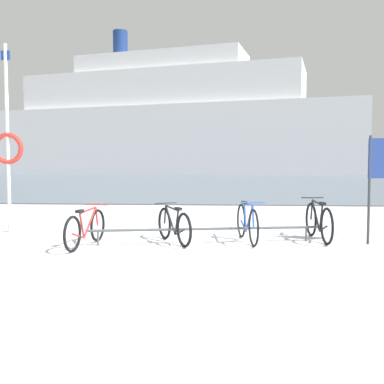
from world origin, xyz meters
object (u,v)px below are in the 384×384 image
bicycle_2 (247,223)px  ferry_ship (168,124)px  bicycle_3 (318,222)px  info_sign (381,171)px  bicycle_1 (174,225)px  rescue_post (8,143)px  bicycle_0 (86,228)px

bicycle_2 → ferry_ship: ferry_ship is taller
bicycle_3 → info_sign: info_sign is taller
info_sign → ferry_ship: bearing=100.7°
bicycle_1 → rescue_post: 4.28m
bicycle_0 → bicycle_2: (2.98, 0.71, 0.03)m
ferry_ship → bicycle_1: bearing=-83.0°
bicycle_1 → bicycle_2: 1.43m
bicycle_1 → ferry_ship: 60.61m
info_sign → ferry_ship: ferry_ship is taller
bicycle_2 → bicycle_3: 1.45m
bicycle_2 → rescue_post: bearing=170.3°
bicycle_2 → rescue_post: rescue_post is taller
bicycle_0 → ferry_ship: ferry_ship is taller
bicycle_0 → ferry_ship: 60.91m
bicycle_0 → bicycle_1: bicycle_1 is taller
rescue_post → ferry_ship: ferry_ship is taller
bicycle_2 → bicycle_3: (1.42, 0.27, 0.00)m
bicycle_0 → rescue_post: bearing=144.3°
bicycle_2 → bicycle_1: bearing=-170.7°
bicycle_3 → ferry_ship: bearing=99.7°
bicycle_1 → rescue_post: size_ratio=0.35×
bicycle_0 → ferry_ship: (-5.74, 60.23, 7.04)m
ferry_ship → bicycle_0: bearing=-84.6°
rescue_post → ferry_ship: 58.98m
bicycle_2 → ferry_ship: 60.56m
bicycle_2 → rescue_post: size_ratio=0.42×
bicycle_3 → bicycle_2: bearing=-169.3°
bicycle_1 → bicycle_2: bearing=9.3°
ferry_ship → rescue_post: bearing=-86.6°
rescue_post → bicycle_2: bearing=-9.7°
ferry_ship → bicycle_2: bearing=-81.7°
bicycle_1 → bicycle_3: bicycle_3 is taller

